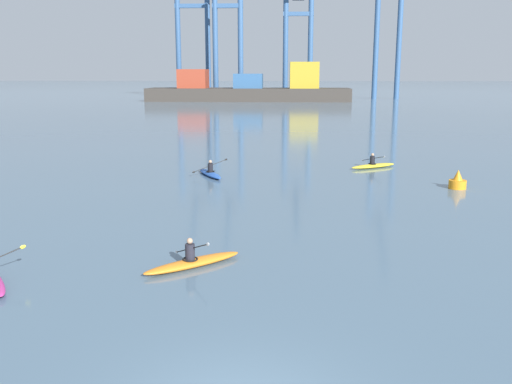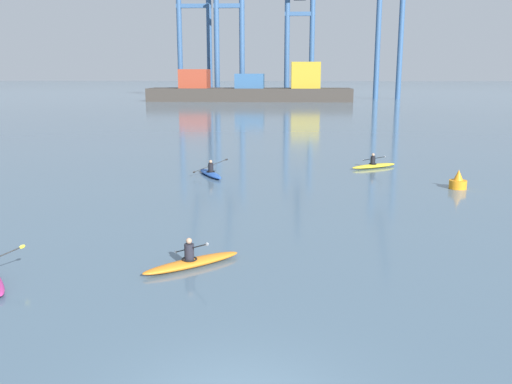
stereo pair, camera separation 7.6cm
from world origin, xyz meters
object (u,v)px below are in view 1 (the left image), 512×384
Objects in this scene: kayak_yellow at (373,165)px; kayak_orange at (193,262)px; gantry_crane_west_mid at (228,23)px; gantry_crane_east at (389,12)px; gantry_crane_west at (192,21)px; kayak_blue at (210,173)px; gantry_crane_east_mid at (298,30)px; channel_buoy at (458,182)px; container_barge at (250,89)px.

kayak_orange reaches higher than kayak_yellow.
gantry_crane_east is (35.76, 3.17, 2.54)m from gantry_crane_west_mid.
gantry_crane_west is 101.65m from kayak_yellow.
kayak_yellow is at bearing -100.47° from gantry_crane_east.
gantry_crane_west reaches higher than kayak_orange.
kayak_blue is at bearing -105.69° from gantry_crane_east.
gantry_crane_east_mid is 9.22× the size of kayak_yellow.
channel_buoy is at bearing -77.58° from gantry_crane_west_mid.
gantry_crane_west is at bearing 105.54° from kayak_yellow.
gantry_crane_east is at bearing 79.53° from kayak_yellow.
container_barge reaches higher than channel_buoy.
gantry_crane_east is at bearing -7.48° from gantry_crane_east_mid.
gantry_crane_west is 9.89m from gantry_crane_west_mid.
kayak_blue is at bearing 95.45° from kayak_orange.
channel_buoy is (30.22, -102.78, -17.20)m from gantry_crane_west.
gantry_crane_west reaches higher than kayak_yellow.
gantry_crane_east_mid is 8.99× the size of kayak_blue.
gantry_crane_east_mid is at bearing 51.33° from container_barge.
container_barge is 12.92× the size of kayak_blue.
channel_buoy reaches higher than kayak_yellow.
channel_buoy is at bearing -79.93° from container_barge.
kayak_blue is at bearing 167.38° from channel_buoy.
gantry_crane_west_mid is 101.70m from channel_buoy.
gantry_crane_west_mid is at bearing 94.99° from kayak_orange.
channel_buoy is (16.16, -91.02, -2.09)m from container_barge.
container_barge is 14.24× the size of kayak_orange.
gantry_crane_east is 12.43× the size of kayak_yellow.
gantry_crane_west is 118.12m from kayak_orange.
kayak_yellow is (18.21, -91.76, -16.36)m from gantry_crane_west_mid.
gantry_crane_west_mid is at bearing 101.22° from kayak_yellow.
kayak_orange is at bearing -92.97° from gantry_crane_east_mid.
kayak_yellow is at bearing -81.43° from container_barge.
gantry_crane_west is at bearing 140.09° from container_barge.
gantry_crane_east is at bearing 18.61° from container_barge.
kayak_orange is (1.49, -15.62, -0.00)m from kayak_blue.
gantry_crane_west is (-14.07, 11.76, 15.12)m from container_barge.
kayak_blue is at bearing -80.44° from gantry_crane_west.
gantry_crane_west is at bearing 151.27° from gantry_crane_west_mid.
gantry_crane_east is 103.76m from kayak_blue.
kayak_orange is at bearing -84.55° from kayak_blue.
kayak_blue is (-10.03, -3.28, 0.00)m from kayak_yellow.
gantry_crane_east_mid reaches higher than kayak_blue.
kayak_blue is (16.80, -99.78, -17.39)m from gantry_crane_west.
kayak_yellow is (2.49, -97.57, -15.40)m from gantry_crane_east_mid.
gantry_crane_west_mid is 10.87× the size of kayak_yellow.
kayak_blue is 15.69m from kayak_orange.
gantry_crane_west reaches higher than gantry_crane_east_mid.
gantry_crane_east is 103.91m from channel_buoy.
gantry_crane_west is at bearing -177.47° from gantry_crane_east_mid.
kayak_yellow is at bearing 18.12° from kayak_blue.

